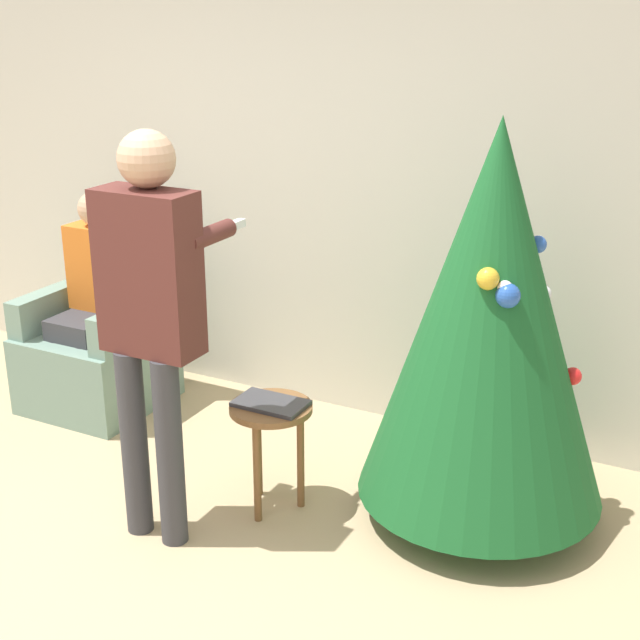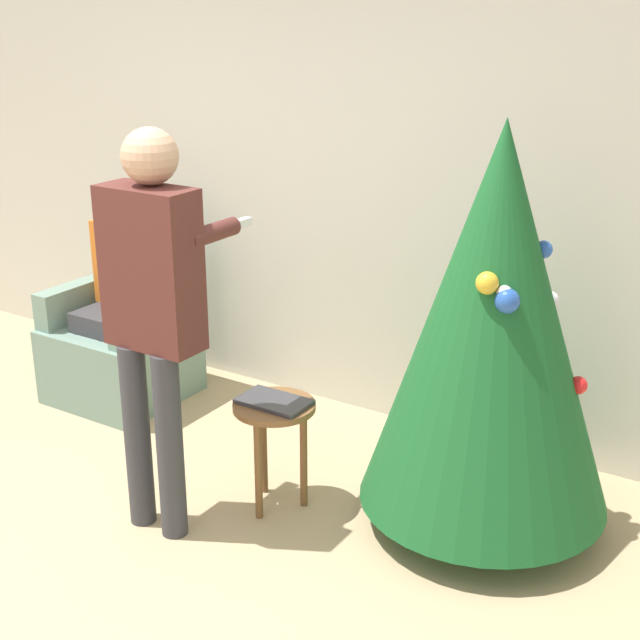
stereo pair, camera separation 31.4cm
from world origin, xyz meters
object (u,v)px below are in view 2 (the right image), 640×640
at_px(christmas_tree, 493,321).
at_px(person_seated, 118,285).
at_px(side_stool, 274,422).
at_px(armchair, 126,341).
at_px(person_standing, 153,297).

relative_size(christmas_tree, person_seated, 1.46).
height_order(person_seated, side_stool, person_seated).
distance_m(christmas_tree, person_seated, 2.43).
distance_m(person_seated, side_stool, 1.64).
bearing_deg(side_stool, christmas_tree, 23.53).
height_order(armchair, person_seated, person_seated).
bearing_deg(christmas_tree, armchair, 175.61).
height_order(christmas_tree, side_stool, christmas_tree).
xyz_separation_m(person_seated, person_standing, (1.17, -0.94, 0.40)).
bearing_deg(person_seated, armchair, 90.00).
bearing_deg(side_stool, person_seated, 160.17).
height_order(christmas_tree, person_standing, christmas_tree).
xyz_separation_m(christmas_tree, armchair, (-2.41, 0.19, -0.66)).
distance_m(person_standing, side_stool, 0.85).
height_order(person_standing, side_stool, person_standing).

